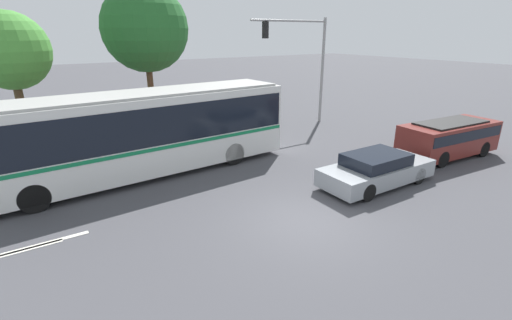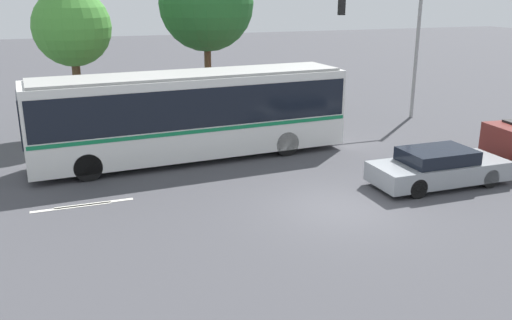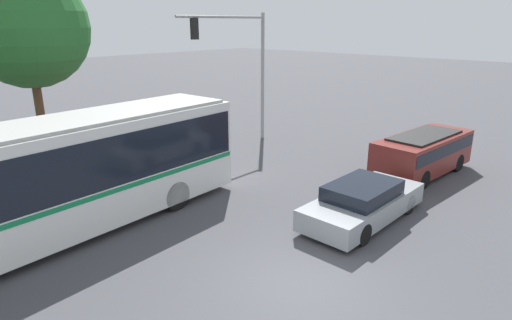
% 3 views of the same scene
% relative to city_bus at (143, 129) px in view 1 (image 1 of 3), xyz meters
% --- Properties ---
extents(ground_plane, '(140.00, 140.00, 0.00)m').
position_rel_city_bus_xyz_m(ground_plane, '(2.94, -6.68, -1.94)').
color(ground_plane, '#444449').
extents(city_bus, '(12.50, 3.19, 3.42)m').
position_rel_city_bus_xyz_m(city_bus, '(0.00, 0.00, 0.00)').
color(city_bus, silver).
rests_on(city_bus, ground).
extents(sedan_foreground, '(4.77, 1.91, 1.29)m').
position_rel_city_bus_xyz_m(sedan_foreground, '(7.13, -5.96, -1.32)').
color(sedan_foreground, gray).
rests_on(sedan_foreground, ground).
extents(suv_left_lane, '(5.22, 2.32, 1.71)m').
position_rel_city_bus_xyz_m(suv_left_lane, '(12.71, -5.52, -0.94)').
color(suv_left_lane, maroon).
rests_on(suv_left_lane, ground).
extents(traffic_light_pole, '(5.52, 0.24, 6.49)m').
position_rel_city_bus_xyz_m(traffic_light_pole, '(11.26, 3.25, 2.42)').
color(traffic_light_pole, gray).
rests_on(traffic_light_pole, ground).
extents(flowering_hedge, '(9.51, 1.07, 1.63)m').
position_rel_city_bus_xyz_m(flowering_hedge, '(1.38, 3.60, -1.14)').
color(flowering_hedge, '#286028').
rests_on(flowering_hedge, ground).
extents(street_tree_left, '(3.48, 3.48, 6.59)m').
position_rel_city_bus_xyz_m(street_tree_left, '(-3.93, 5.93, 2.87)').
color(street_tree_left, brown).
rests_on(street_tree_left, ground).
extents(street_tree_centre, '(4.61, 4.61, 8.14)m').
position_rel_city_bus_xyz_m(street_tree_centre, '(2.39, 6.20, 3.87)').
color(street_tree_centre, brown).
rests_on(street_tree_centre, ground).
extents(lane_stripe_near, '(2.40, 0.16, 0.01)m').
position_rel_city_bus_xyz_m(lane_stripe_near, '(-4.82, -3.75, -1.94)').
color(lane_stripe_near, silver).
rests_on(lane_stripe_near, ground).
extents(lane_stripe_mid, '(2.40, 0.16, 0.01)m').
position_rel_city_bus_xyz_m(lane_stripe_mid, '(-4.12, -3.68, -1.94)').
color(lane_stripe_mid, silver).
rests_on(lane_stripe_mid, ground).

